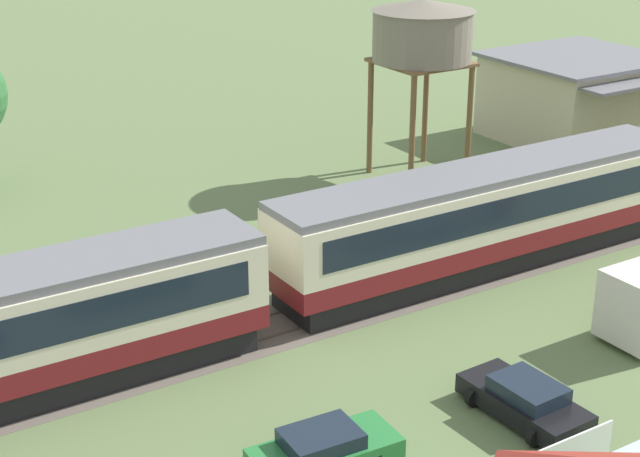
% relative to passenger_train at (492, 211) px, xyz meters
% --- Properties ---
extents(ground_plane, '(600.00, 600.00, 0.00)m').
position_rel_passenger_train_xyz_m(ground_plane, '(0.31, -0.13, -2.26)').
color(ground_plane, '#607547').
extents(passenger_train, '(58.28, 3.12, 4.08)m').
position_rel_passenger_train_xyz_m(passenger_train, '(0.00, 0.00, 0.00)').
color(passenger_train, maroon).
rests_on(passenger_train, ground_plane).
extents(railway_track, '(104.21, 3.60, 0.04)m').
position_rel_passenger_train_xyz_m(railway_track, '(4.73, 0.00, -2.26)').
color(railway_track, '#665B51').
rests_on(railway_track, ground_plane).
extents(station_building, '(8.64, 9.39, 4.67)m').
position_rel_passenger_train_xyz_m(station_building, '(15.68, 10.89, 0.10)').
color(station_building, beige).
rests_on(station_building, ground_plane).
extents(water_tower, '(4.98, 4.98, 8.70)m').
position_rel_passenger_train_xyz_m(water_tower, '(4.27, 10.23, 4.85)').
color(water_tower, brown).
rests_on(water_tower, ground_plane).
extents(parked_car_green, '(4.11, 1.94, 1.28)m').
position_rel_passenger_train_xyz_m(parked_car_green, '(-12.83, -8.08, -1.65)').
color(parked_car_green, '#287A38').
rests_on(parked_car_green, ground_plane).
extents(parked_car_black, '(2.24, 4.08, 1.23)m').
position_rel_passenger_train_xyz_m(parked_car_black, '(-6.49, -8.98, -1.68)').
color(parked_car_black, black).
rests_on(parked_car_black, ground_plane).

